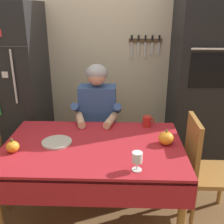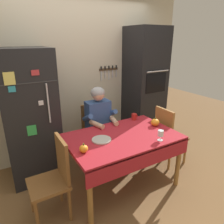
% 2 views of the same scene
% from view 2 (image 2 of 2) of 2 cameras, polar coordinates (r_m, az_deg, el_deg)
% --- Properties ---
extents(ground_plane, '(10.00, 10.00, 0.00)m').
position_cam_2_polar(ground_plane, '(2.95, 3.73, -20.29)').
color(ground_plane, brown).
rests_on(ground_plane, ground).
extents(back_wall_assembly, '(3.70, 0.13, 2.60)m').
position_cam_2_polar(back_wall_assembly, '(3.53, -7.51, 9.80)').
color(back_wall_assembly, beige).
rests_on(back_wall_assembly, ground).
extents(refrigerator, '(0.68, 0.71, 1.80)m').
position_cam_2_polar(refrigerator, '(3.01, -21.90, -1.11)').
color(refrigerator, black).
rests_on(refrigerator, ground).
extents(wall_oven, '(0.60, 0.64, 2.10)m').
position_cam_2_polar(wall_oven, '(3.79, 8.94, 6.55)').
color(wall_oven, black).
rests_on(wall_oven, ground).
extents(dining_table, '(1.40, 0.90, 0.74)m').
position_cam_2_polar(dining_table, '(2.64, 3.11, -8.37)').
color(dining_table, '#9E6B33').
rests_on(dining_table, ground).
extents(chair_behind_person, '(0.40, 0.40, 0.93)m').
position_cam_2_polar(chair_behind_person, '(3.32, -4.73, -5.07)').
color(chair_behind_person, brown).
rests_on(chair_behind_person, ground).
extents(seated_person, '(0.47, 0.55, 1.25)m').
position_cam_2_polar(seated_person, '(3.07, -3.32, -2.53)').
color(seated_person, '#38384C').
rests_on(seated_person, ground).
extents(chair_left_side, '(0.40, 0.40, 0.93)m').
position_cam_2_polar(chair_left_side, '(2.38, -15.69, -16.69)').
color(chair_left_side, brown).
rests_on(chair_left_side, ground).
extents(chair_right_side, '(0.40, 0.40, 0.93)m').
position_cam_2_polar(chair_right_side, '(3.31, 15.24, -5.83)').
color(chair_right_side, '#9E6B33').
rests_on(chair_right_side, ground).
extents(coffee_mug, '(0.10, 0.08, 0.10)m').
position_cam_2_polar(coffee_mug, '(3.11, 6.18, -1.30)').
color(coffee_mug, '#B2231E').
rests_on(coffee_mug, dining_table).
extents(wine_glass, '(0.07, 0.07, 0.13)m').
position_cam_2_polar(wine_glass, '(2.53, 13.40, -5.89)').
color(wine_glass, white).
rests_on(wine_glass, dining_table).
extents(pumpkin_large, '(0.12, 0.12, 0.12)m').
position_cam_2_polar(pumpkin_large, '(2.94, 11.91, -2.83)').
color(pumpkin_large, orange).
rests_on(pumpkin_large, dining_table).
extents(pumpkin_medium, '(0.10, 0.10, 0.11)m').
position_cam_2_polar(pumpkin_medium, '(2.26, -7.89, -10.08)').
color(pumpkin_medium, orange).
rests_on(pumpkin_medium, dining_table).
extents(serving_tray, '(0.24, 0.24, 0.02)m').
position_cam_2_polar(serving_tray, '(2.50, -2.93, -7.72)').
color(serving_tray, '#B7B2A8').
rests_on(serving_tray, dining_table).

